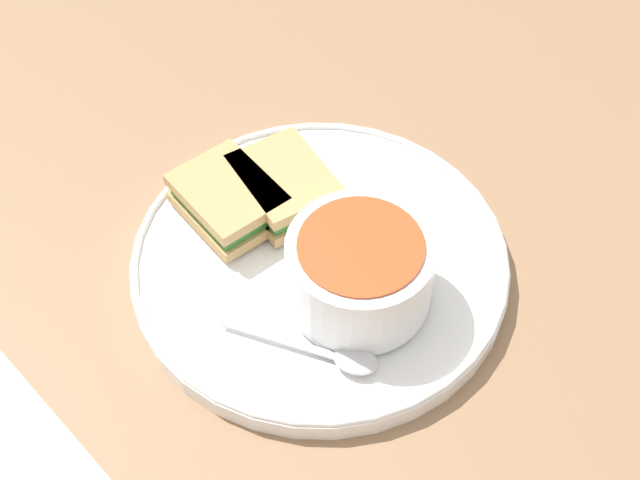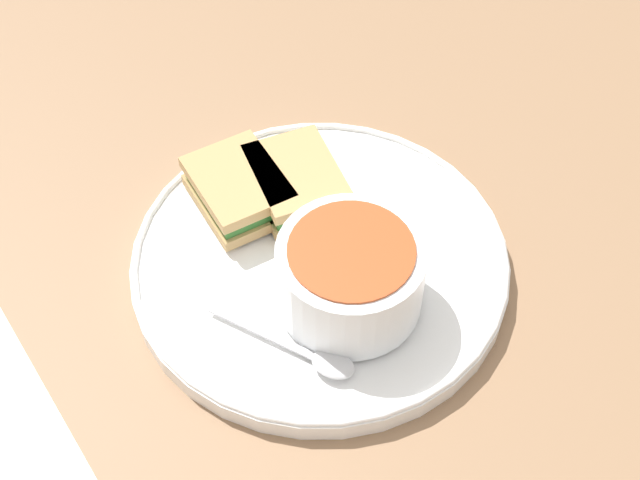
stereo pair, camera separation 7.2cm
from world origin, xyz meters
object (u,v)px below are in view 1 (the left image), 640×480
Objects in this scene: soup_bowl at (359,271)px; spoon at (341,357)px; sandwich_half_near at (284,186)px; sandwich_half_far at (228,199)px.

spoon is (0.06, 0.01, -0.03)m from soup_bowl.
sandwich_half_near is at bearing -130.67° from soup_bowl.
sandwich_half_far is (-0.05, -0.13, -0.02)m from soup_bowl.
soup_bowl is 0.14m from sandwich_half_far.
spoon is at bearing 4.82° from soup_bowl.
spoon is 1.15× the size of sandwich_half_near.
sandwich_half_far is at bearing -110.21° from soup_bowl.
sandwich_half_near is 0.05m from sandwich_half_far.
sandwich_half_far is at bearing 141.93° from spoon.
soup_bowl reaches higher than sandwich_half_near.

